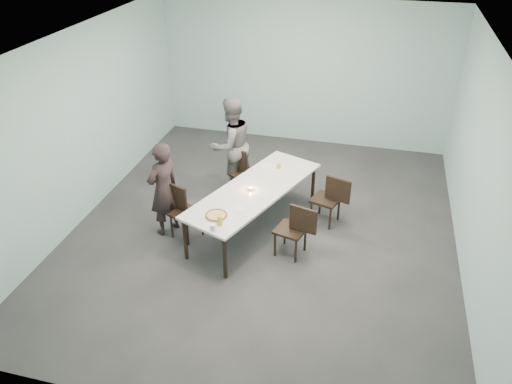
% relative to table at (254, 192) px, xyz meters
% --- Properties ---
extents(ground, '(7.00, 7.00, 0.00)m').
position_rel_table_xyz_m(ground, '(0.15, 0.04, -0.69)').
color(ground, '#333335').
rests_on(ground, ground).
extents(room_shell, '(6.02, 7.02, 3.01)m').
position_rel_table_xyz_m(room_shell, '(0.15, 0.04, 1.33)').
color(room_shell, '#A6CED0').
rests_on(room_shell, ground).
extents(table, '(1.78, 2.75, 0.75)m').
position_rel_table_xyz_m(table, '(0.00, 0.00, 0.00)').
color(table, white).
rests_on(table, ground).
extents(chair_near_left, '(0.65, 0.55, 0.87)m').
position_rel_table_xyz_m(chair_near_left, '(-1.05, -0.43, -0.19)').
color(chair_near_left, black).
rests_on(chair_near_left, ground).
extents(chair_far_left, '(0.64, 0.58, 0.87)m').
position_rel_table_xyz_m(chair_far_left, '(-0.48, 1.00, -0.19)').
color(chair_far_left, black).
rests_on(chair_far_left, ground).
extents(chair_near_right, '(0.65, 0.51, 0.87)m').
position_rel_table_xyz_m(chair_near_right, '(0.76, -0.51, -0.19)').
color(chair_near_right, black).
rests_on(chair_near_right, ground).
extents(chair_far_right, '(0.65, 0.53, 0.87)m').
position_rel_table_xyz_m(chair_far_right, '(1.15, 0.46, -0.19)').
color(chair_far_right, black).
rests_on(chair_far_right, ground).
extents(diner_near, '(0.60, 0.67, 1.55)m').
position_rel_table_xyz_m(diner_near, '(-1.34, -0.40, 0.08)').
color(diner_near, black).
rests_on(diner_near, ground).
extents(diner_far, '(1.05, 1.07, 1.74)m').
position_rel_table_xyz_m(diner_far, '(-0.73, 1.17, 0.18)').
color(diner_far, slate).
rests_on(diner_far, ground).
extents(pizza, '(0.34, 0.34, 0.04)m').
position_rel_table_xyz_m(pizza, '(-0.33, -0.88, 0.08)').
color(pizza, white).
rests_on(pizza, table).
extents(side_plate, '(0.18, 0.18, 0.01)m').
position_rel_table_xyz_m(side_plate, '(-0.06, -0.62, 0.06)').
color(side_plate, white).
rests_on(side_plate, table).
extents(beer_glass, '(0.08, 0.08, 0.15)m').
position_rel_table_xyz_m(beer_glass, '(-0.22, -1.07, 0.13)').
color(beer_glass, gold).
rests_on(beer_glass, table).
extents(water_tumbler, '(0.08, 0.08, 0.09)m').
position_rel_table_xyz_m(water_tumbler, '(-0.27, -1.21, 0.10)').
color(water_tumbler, silver).
rests_on(water_tumbler, table).
extents(tealight, '(0.06, 0.06, 0.05)m').
position_rel_table_xyz_m(tealight, '(-0.05, -0.06, 0.08)').
color(tealight, silver).
rests_on(tealight, table).
extents(amber_tumbler, '(0.07, 0.07, 0.08)m').
position_rel_table_xyz_m(amber_tumbler, '(0.22, 0.75, 0.10)').
color(amber_tumbler, gold).
rests_on(amber_tumbler, table).
extents(menu, '(0.36, 0.31, 0.01)m').
position_rel_table_xyz_m(menu, '(0.08, 0.75, 0.06)').
color(menu, silver).
rests_on(menu, table).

